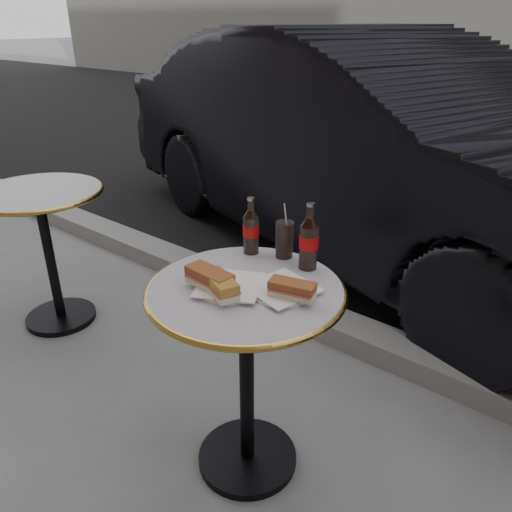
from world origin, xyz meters
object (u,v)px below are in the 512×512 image
Objects in this scene: plate_left at (230,287)px; cola_bottle_right at (309,236)px; bistro_table at (247,381)px; cola_bottle_left at (251,226)px; parked_car at (374,148)px; plate_right at (281,290)px; cola_glass at (284,239)px.

cola_bottle_right is (0.11, 0.27, 0.11)m from plate_left.
cola_bottle_left is at bearing 125.74° from bistro_table.
cola_bottle_right is at bearing -143.17° from parked_car.
bistro_table is 0.39m from plate_right.
parked_car reaches higher than cola_glass.
parked_car reaches higher than plate_left.
bistro_table is 5.73× the size of cola_glass.
cola_bottle_right reaches higher than bistro_table.
parked_car is (-0.53, 2.00, -0.02)m from plate_left.
cola_bottle_left reaches higher than plate_right.
parked_car is (-0.63, 1.73, -0.13)m from cola_bottle_right.
plate_right is at bearing -81.54° from cola_bottle_right.
bistro_table is 3.22× the size of cola_bottle_right.
plate_left is (-0.03, -0.04, 0.37)m from bistro_table.
cola_bottle_left is at bearing -150.08° from parked_car.
cola_bottle_right reaches higher than cola_glass.
cola_bottle_left is 1.59× the size of cola_glass.
cola_glass reaches higher than plate_right.
parked_car is at bearing 103.17° from cola_bottle_left.
plate_left is 1.03× the size of plate_right.
plate_right is 1.54× the size of cola_glass.
bistro_table is 3.60× the size of cola_bottle_left.
plate_right is (0.13, 0.08, -0.00)m from plate_left.
cola_bottle_left is (-0.12, 0.24, 0.10)m from plate_left.
plate_left and plate_right have the same top height.
bistro_table is at bearing -81.43° from cola_glass.
bistro_table is 0.37m from plate_left.
cola_bottle_left is 0.12m from cola_glass.
parked_car is (-0.52, 1.71, -0.08)m from cola_glass.
parked_car is (-0.41, 1.76, -0.11)m from cola_bottle_left.
parked_car is at bearing 104.76° from plate_left.
plate_left is 0.29m from cola_glass.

